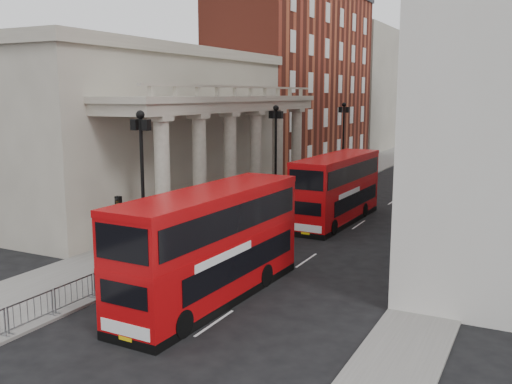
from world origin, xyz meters
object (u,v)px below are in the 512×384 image
lamp_post_mid (276,152)px  pedestrian_c (266,201)px  lamp_post_south (143,180)px  pedestrian_a (201,208)px  traffic_light (119,223)px  bus_far (337,188)px  lamp_post_north (343,138)px  monument_column (481,56)px  pedestrian_b (195,207)px  bus_near (211,243)px

lamp_post_mid → pedestrian_c: size_ratio=4.77×
lamp_post_south → pedestrian_a: size_ratio=4.54×
lamp_post_south → traffic_light: lamp_post_south is taller
bus_far → pedestrian_c: (-5.95, 0.37, -1.55)m
lamp_post_north → traffic_light: lamp_post_north is taller
monument_column → lamp_post_south: (-6.60, -88.00, -11.07)m
traffic_light → pedestrian_b: (-4.80, 14.03, -2.10)m
pedestrian_c → pedestrian_b: bearing=-123.7°
monument_column → lamp_post_mid: 73.14m
lamp_post_north → pedestrian_b: lamp_post_north is taller
traffic_light → pedestrian_b: 14.98m
lamp_post_north → pedestrian_c: 15.96m
pedestrian_b → lamp_post_south: bearing=98.3°
pedestrian_b → lamp_post_mid: bearing=-152.8°
monument_column → pedestrian_c: 73.39m
pedestrian_c → monument_column: bearing=88.4°
lamp_post_mid → lamp_post_north: size_ratio=1.00×
bus_far → pedestrian_b: size_ratio=6.44×
monument_column → bus_near: bearing=-91.0°
lamp_post_south → pedestrian_a: lamp_post_south is taller
traffic_light → bus_far: bus_far is taller
bus_near → bus_far: bus_near is taller
traffic_light → bus_far: 18.83m
lamp_post_south → pedestrian_b: size_ratio=4.72×
pedestrian_b → traffic_light: bearing=95.8°
lamp_post_mid → bus_near: bearing=-74.0°
lamp_post_mid → traffic_light: 18.11m
lamp_post_south → traffic_light: (0.10, -2.02, -1.80)m
lamp_post_south → lamp_post_north: 32.00m
bus_near → bus_far: (-0.24, 17.86, -0.09)m
pedestrian_a → monument_column: bearing=59.0°
bus_near → pedestrian_c: (-6.19, 18.24, -1.64)m
lamp_post_mid → lamp_post_north: bearing=90.0°
traffic_light → lamp_post_mid: bearing=90.3°
monument_column → pedestrian_b: bearing=-98.5°
lamp_post_north → pedestrian_a: (-3.94, -20.36, -3.88)m
lamp_post_mid → bus_far: bearing=2.4°
traffic_light → pedestrian_b: bearing=108.9°
lamp_post_south → pedestrian_a: (-3.94, 11.64, -3.88)m
lamp_post_mid → pedestrian_c: (-1.11, 0.57, -3.92)m
pedestrian_a → lamp_post_south: bearing=-94.4°
lamp_post_mid → lamp_post_south: bearing=-90.0°
bus_near → pedestrian_c: size_ratio=6.75×
monument_column → bus_far: monument_column is taller
monument_column → traffic_light: size_ratio=12.60×
lamp_post_south → bus_far: lamp_post_south is taller
bus_far → pedestrian_b: 10.52m
lamp_post_south → bus_near: lamp_post_south is taller
lamp_post_north → monument_column: bearing=83.3°
traffic_light → pedestrian_c: 18.75m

